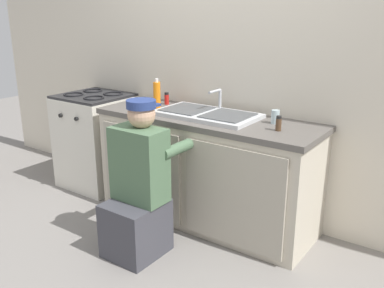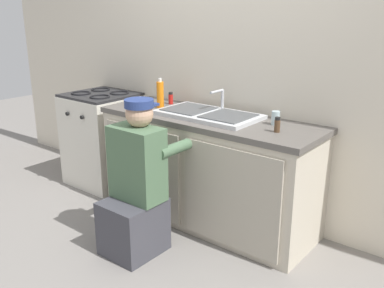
# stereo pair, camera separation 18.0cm
# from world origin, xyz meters

# --- Properties ---
(ground_plane) EXTENTS (12.00, 12.00, 0.00)m
(ground_plane) POSITION_xyz_m (0.00, 0.00, 0.00)
(ground_plane) COLOR gray
(back_wall) EXTENTS (6.00, 0.10, 2.50)m
(back_wall) POSITION_xyz_m (0.00, 0.65, 1.25)
(back_wall) COLOR beige
(back_wall) RESTS_ON ground_plane
(counter_cabinet) EXTENTS (1.79, 0.62, 0.84)m
(counter_cabinet) POSITION_xyz_m (0.00, 0.29, 0.42)
(counter_cabinet) COLOR beige
(counter_cabinet) RESTS_ON ground_plane
(countertop) EXTENTS (1.83, 0.62, 0.04)m
(countertop) POSITION_xyz_m (0.00, 0.30, 0.86)
(countertop) COLOR #5B5651
(countertop) RESTS_ON counter_cabinet
(sink_double_basin) EXTENTS (0.80, 0.44, 0.19)m
(sink_double_basin) POSITION_xyz_m (0.00, 0.30, 0.90)
(sink_double_basin) COLOR silver
(sink_double_basin) RESTS_ON countertop
(stove_range) EXTENTS (0.62, 0.62, 0.92)m
(stove_range) POSITION_xyz_m (-1.29, 0.30, 0.45)
(stove_range) COLOR silver
(stove_range) RESTS_ON ground_plane
(plumber_person) EXTENTS (0.42, 0.61, 1.10)m
(plumber_person) POSITION_xyz_m (-0.11, -0.39, 0.46)
(plumber_person) COLOR #3F3F47
(plumber_person) RESTS_ON ground_plane
(water_glass) EXTENTS (0.06, 0.06, 0.10)m
(water_glass) POSITION_xyz_m (0.53, 0.41, 0.93)
(water_glass) COLOR #ADC6CC
(water_glass) RESTS_ON countertop
(spice_bottle_red) EXTENTS (0.04, 0.04, 0.10)m
(spice_bottle_red) POSITION_xyz_m (-0.53, 0.46, 0.93)
(spice_bottle_red) COLOR red
(spice_bottle_red) RESTS_ON countertop
(spice_bottle_pepper) EXTENTS (0.04, 0.04, 0.10)m
(spice_bottle_pepper) POSITION_xyz_m (0.63, 0.24, 0.93)
(spice_bottle_pepper) COLOR #513823
(spice_bottle_pepper) RESTS_ON countertop
(cell_phone) EXTENTS (0.07, 0.14, 0.01)m
(cell_phone) POSITION_xyz_m (-0.58, 0.15, 0.89)
(cell_phone) COLOR black
(cell_phone) RESTS_ON countertop
(soap_bottle_orange) EXTENTS (0.06, 0.06, 0.25)m
(soap_bottle_orange) POSITION_xyz_m (-0.50, 0.29, 0.99)
(soap_bottle_orange) COLOR orange
(soap_bottle_orange) RESTS_ON countertop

